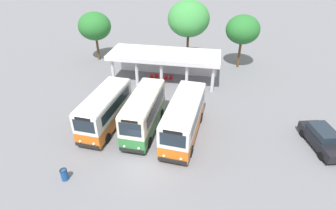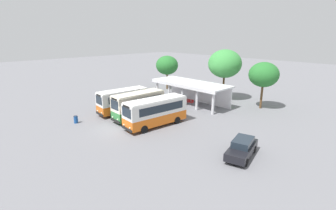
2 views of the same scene
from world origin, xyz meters
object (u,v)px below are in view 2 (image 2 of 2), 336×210
at_px(city_bus_middle_cream, 156,111).
at_px(city_bus_nearest_orange, 123,100).
at_px(parked_car_flank, 242,148).
at_px(waiting_chair_middle_seat, 186,101).
at_px(waiting_chair_fourth_seat, 189,101).
at_px(waiting_chair_second_from_end, 184,100).
at_px(city_bus_second_in_row, 139,105).
at_px(waiting_chair_fifth_seat, 192,102).
at_px(waiting_chair_end_by_column, 181,99).
at_px(litter_bin_apron, 76,119).

bearing_deg(city_bus_middle_cream, city_bus_nearest_orange, 179.50).
height_order(parked_car_flank, waiting_chair_middle_seat, parked_car_flank).
bearing_deg(waiting_chair_fourth_seat, waiting_chair_second_from_end, 172.47).
xyz_separation_m(city_bus_middle_cream, waiting_chair_second_from_end, (-4.56, 9.83, -1.30)).
bearing_deg(city_bus_middle_cream, parked_car_flank, 2.78).
height_order(city_bus_second_in_row, waiting_chair_fifth_seat, city_bus_second_in_row).
height_order(city_bus_middle_cream, waiting_chair_middle_seat, city_bus_middle_cream).
height_order(city_bus_nearest_orange, waiting_chair_end_by_column, city_bus_nearest_orange).
distance_m(waiting_chair_second_from_end, litter_bin_apron, 16.59).
xyz_separation_m(city_bus_middle_cream, waiting_chair_fourth_seat, (-3.42, 9.68, -1.30)).
distance_m(waiting_chair_end_by_column, waiting_chair_second_from_end, 0.58).
xyz_separation_m(city_bus_nearest_orange, waiting_chair_fourth_seat, (3.49, 9.62, -1.28)).
height_order(waiting_chair_end_by_column, waiting_chair_middle_seat, same).
bearing_deg(waiting_chair_end_by_column, parked_car_flank, -29.50).
xyz_separation_m(parked_car_flank, waiting_chair_fourth_seat, (-14.53, 9.14, -0.31)).
distance_m(city_bus_nearest_orange, city_bus_middle_cream, 6.91).
bearing_deg(litter_bin_apron, waiting_chair_fifth_seat, 74.26).
bearing_deg(city_bus_nearest_orange, waiting_chair_second_from_end, 76.49).
bearing_deg(litter_bin_apron, city_bus_nearest_orange, 85.46).
bearing_deg(waiting_chair_fifth_seat, parked_car_flank, -33.49).
xyz_separation_m(waiting_chair_second_from_end, waiting_chair_middle_seat, (0.57, -0.15, 0.00)).
bearing_deg(waiting_chair_fifth_seat, city_bus_nearest_orange, -112.72).
bearing_deg(city_bus_middle_cream, waiting_chair_second_from_end, 114.90).
relative_size(parked_car_flank, waiting_chair_end_by_column, 5.67).
bearing_deg(city_bus_middle_cream, waiting_chair_middle_seat, 112.40).
distance_m(waiting_chair_end_by_column, waiting_chair_fifth_seat, 2.29).
relative_size(waiting_chair_second_from_end, waiting_chair_fifth_seat, 1.00).
xyz_separation_m(city_bus_nearest_orange, waiting_chair_fifth_seat, (4.07, 9.71, -1.28)).
height_order(city_bus_second_in_row, waiting_chair_end_by_column, city_bus_second_in_row).
xyz_separation_m(waiting_chair_fourth_seat, waiting_chair_fifth_seat, (0.57, 0.09, 0.00)).
bearing_deg(waiting_chair_middle_seat, litter_bin_apron, -102.00).
height_order(parked_car_flank, waiting_chair_end_by_column, parked_car_flank).
distance_m(waiting_chair_fifth_seat, litter_bin_apron, 16.91).
distance_m(city_bus_nearest_orange, waiting_chair_end_by_column, 9.92).
height_order(waiting_chair_second_from_end, waiting_chair_middle_seat, same).
bearing_deg(waiting_chair_fifth_seat, waiting_chair_middle_seat, -175.34).
bearing_deg(city_bus_second_in_row, waiting_chair_middle_seat, 93.21).
height_order(city_bus_second_in_row, litter_bin_apron, city_bus_second_in_row).
height_order(city_bus_second_in_row, city_bus_middle_cream, city_bus_second_in_row).
bearing_deg(waiting_chair_end_by_column, waiting_chair_fourth_seat, -1.84).
bearing_deg(city_bus_second_in_row, waiting_chair_second_from_end, 96.51).
distance_m(waiting_chair_middle_seat, litter_bin_apron, 16.55).
bearing_deg(parked_car_flank, city_bus_nearest_orange, -178.48).
bearing_deg(waiting_chair_end_by_column, city_bus_second_in_row, -80.08).
relative_size(city_bus_second_in_row, litter_bin_apron, 7.83).
relative_size(waiting_chair_middle_seat, waiting_chair_fifth_seat, 1.00).
distance_m(city_bus_middle_cream, waiting_chair_fourth_seat, 10.34).
relative_size(city_bus_second_in_row, waiting_chair_fourth_seat, 8.19).
height_order(waiting_chair_middle_seat, waiting_chair_fourth_seat, same).
relative_size(waiting_chair_second_from_end, waiting_chair_middle_seat, 1.00).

